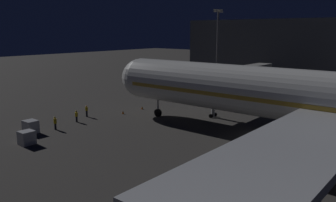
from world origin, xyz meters
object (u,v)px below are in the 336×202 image
(apron_floodlight_mast, at_px, (217,44))
(ground_crew_near_nose_gear, at_px, (76,116))
(ground_crew_by_belt_loader, at_px, (87,110))
(jet_bridge, at_px, (234,76))
(ground_crew_walking_aft, at_px, (55,122))
(traffic_cone_nose_starboard, at_px, (123,112))
(baggage_container_near_belt, at_px, (31,127))
(baggage_container_mid_row, at_px, (27,138))
(traffic_cone_nose_port, at_px, (142,108))

(apron_floodlight_mast, relative_size, ground_crew_near_nose_gear, 10.20)
(ground_crew_by_belt_loader, bearing_deg, apron_floodlight_mast, 174.77)
(jet_bridge, bearing_deg, ground_crew_walking_aft, -26.26)
(ground_crew_by_belt_loader, xyz_separation_m, traffic_cone_nose_starboard, (-4.85, 2.90, -0.72))
(baggage_container_near_belt, bearing_deg, apron_floodlight_mast, 177.97)
(apron_floodlight_mast, xyz_separation_m, baggage_container_near_belt, (42.59, -1.51, -9.30))
(baggage_container_mid_row, relative_size, traffic_cone_nose_starboard, 2.94)
(traffic_cone_nose_port, bearing_deg, ground_crew_by_belt_loader, -17.37)
(jet_bridge, xyz_separation_m, baggage_container_mid_row, (31.05, -9.69, -4.93))
(apron_floodlight_mast, relative_size, ground_crew_walking_aft, 9.77)
(ground_crew_walking_aft, bearing_deg, ground_crew_near_nose_gear, -165.14)
(ground_crew_near_nose_gear, distance_m, ground_crew_walking_aft, 4.36)
(apron_floodlight_mast, xyz_separation_m, ground_crew_by_belt_loader, (32.55, -2.98, -9.13))
(apron_floodlight_mast, height_order, ground_crew_walking_aft, apron_floodlight_mast)
(baggage_container_mid_row, relative_size, ground_crew_near_nose_gear, 0.95)
(jet_bridge, bearing_deg, baggage_container_near_belt, -25.76)
(baggage_container_near_belt, bearing_deg, traffic_cone_nose_port, 175.76)
(apron_floodlight_mast, distance_m, traffic_cone_nose_starboard, 29.40)
(ground_crew_walking_aft, bearing_deg, traffic_cone_nose_port, 178.91)
(apron_floodlight_mast, height_order, ground_crew_by_belt_loader, apron_floodlight_mast)
(baggage_container_near_belt, distance_m, ground_crew_walking_aft, 3.10)
(baggage_container_mid_row, height_order, ground_crew_walking_aft, ground_crew_walking_aft)
(baggage_container_near_belt, bearing_deg, ground_crew_by_belt_loader, -171.69)
(ground_crew_near_nose_gear, xyz_separation_m, ground_crew_walking_aft, (4.21, 1.12, 0.04))
(baggage_container_mid_row, xyz_separation_m, ground_crew_walking_aft, (-5.61, -2.86, 0.18))
(traffic_cone_nose_port, height_order, traffic_cone_nose_starboard, same)
(baggage_container_near_belt, height_order, ground_crew_walking_aft, ground_crew_walking_aft)
(baggage_container_mid_row, bearing_deg, baggage_container_near_belt, -124.46)
(ground_crew_walking_aft, relative_size, traffic_cone_nose_port, 3.24)
(baggage_container_near_belt, bearing_deg, jet_bridge, 154.24)
(ground_crew_walking_aft, bearing_deg, apron_floodlight_mast, 179.43)
(jet_bridge, xyz_separation_m, apron_floodlight_mast, (-14.26, -12.15, 4.40))
(jet_bridge, height_order, ground_crew_near_nose_gear, jet_bridge)
(jet_bridge, relative_size, baggage_container_mid_row, 12.85)
(baggage_container_mid_row, bearing_deg, apron_floodlight_mast, -176.89)
(traffic_cone_nose_starboard, bearing_deg, ground_crew_near_nose_gear, -10.41)
(jet_bridge, relative_size, ground_crew_near_nose_gear, 12.20)
(traffic_cone_nose_starboard, bearing_deg, baggage_container_mid_row, 8.22)
(jet_bridge, height_order, baggage_container_mid_row, jet_bridge)
(apron_floodlight_mast, distance_m, baggage_container_mid_row, 46.33)
(baggage_container_mid_row, relative_size, ground_crew_by_belt_loader, 0.90)
(baggage_container_near_belt, bearing_deg, ground_crew_walking_aft, 158.84)
(ground_crew_near_nose_gear, bearing_deg, baggage_container_near_belt, 0.01)
(apron_floodlight_mast, relative_size, baggage_container_mid_row, 10.75)
(jet_bridge, height_order, baggage_container_near_belt, jet_bridge)
(jet_bridge, relative_size, baggage_container_near_belt, 11.86)
(apron_floodlight_mast, relative_size, traffic_cone_nose_starboard, 31.63)
(jet_bridge, distance_m, ground_crew_by_belt_loader, 24.21)
(ground_crew_walking_aft, relative_size, traffic_cone_nose_starboard, 3.24)
(ground_crew_walking_aft, height_order, traffic_cone_nose_port, ground_crew_walking_aft)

